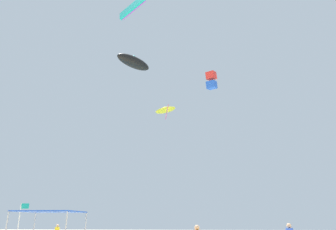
{
  "coord_description": "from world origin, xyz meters",
  "views": [
    {
      "loc": [
        1.59,
        -19.43,
        1.84
      ],
      "look_at": [
        -1.12,
        6.73,
        10.81
      ],
      "focal_mm": 33.38,
      "sensor_mm": 36.0,
      "label": 1
    }
  ],
  "objects": [
    {
      "name": "canopy_tent",
      "position": [
        -7.11,
        -1.41,
        2.29
      ],
      "size": [
        3.35,
        2.96,
        2.4
      ],
      "color": "#B2B2B7",
      "rests_on": "ground"
    },
    {
      "name": "banner_flag",
      "position": [
        -10.8,
        1.9,
        1.86
      ],
      "size": [
        0.61,
        0.06,
        3.02
      ],
      "color": "silver",
      "rests_on": "ground"
    },
    {
      "name": "kite_parafoil_teal",
      "position": [
        -4.75,
        7.24,
        23.19
      ],
      "size": [
        3.56,
        2.37,
        2.47
      ],
      "rotation": [
        0.0,
        0.0,
        2.67
      ],
      "color": "teal"
    },
    {
      "name": "kite_box_red",
      "position": [
        3.01,
        9.86,
        15.48
      ],
      "size": [
        1.22,
        1.27,
        1.96
      ],
      "rotation": [
        0.0,
        0.0,
        5.8
      ],
      "color": "red"
    },
    {
      "name": "kite_delta_yellow",
      "position": [
        -3.05,
        21.22,
        16.77
      ],
      "size": [
        3.62,
        3.6,
        2.56
      ],
      "rotation": [
        0.0,
        0.0,
        1.9
      ],
      "color": "yellow"
    },
    {
      "name": "kite_inflatable_black",
      "position": [
        -6.46,
        15.44,
        21.12
      ],
      "size": [
        4.39,
        4.9,
        1.86
      ],
      "rotation": [
        0.0,
        0.0,
        0.89
      ],
      "color": "black"
    }
  ]
}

